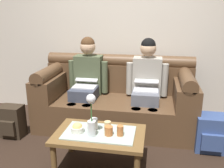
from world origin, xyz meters
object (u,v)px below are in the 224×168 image
(cup_near_right, at_px, (108,126))
(backpack_left, at_px, (12,122))
(couch, at_px, (116,100))
(cup_far_center, at_px, (109,131))
(coffee_table, at_px, (99,137))
(flower_vase, at_px, (91,116))
(backpack_right, at_px, (210,133))
(person_left, at_px, (87,79))
(person_right, at_px, (147,82))
(snack_bowl, at_px, (77,128))
(cup_near_left, at_px, (94,124))
(cup_far_left, at_px, (120,131))

(cup_near_right, bearing_deg, backpack_left, 163.76)
(couch, relative_size, cup_far_center, 22.90)
(cup_near_right, height_order, backpack_left, cup_near_right)
(couch, height_order, cup_far_center, couch)
(coffee_table, bearing_deg, flower_vase, -125.33)
(couch, relative_size, backpack_right, 4.93)
(person_left, xyz_separation_m, backpack_right, (1.58, -0.45, -0.45))
(person_right, xyz_separation_m, coffee_table, (-0.41, -1.01, -0.32))
(person_right, distance_m, flower_vase, 1.18)
(person_right, distance_m, snack_bowl, 1.24)
(snack_bowl, relative_size, backpack_left, 0.31)
(coffee_table, xyz_separation_m, snack_bowl, (-0.21, -0.04, 0.10))
(person_right, bearing_deg, person_left, 179.98)
(flower_vase, relative_size, backpack_right, 1.00)
(couch, bearing_deg, coffee_table, -90.00)
(coffee_table, distance_m, cup_near_left, 0.15)
(snack_bowl, relative_size, backpack_right, 0.30)
(person_left, distance_m, person_right, 0.82)
(flower_vase, height_order, cup_near_right, flower_vase)
(coffee_table, bearing_deg, backpack_right, 25.34)
(person_left, height_order, cup_near_right, person_left)
(cup_near_left, distance_m, cup_near_right, 0.14)
(couch, xyz_separation_m, person_left, (-0.41, -0.00, 0.29))
(person_right, bearing_deg, coffee_table, -112.15)
(coffee_table, relative_size, backpack_left, 2.19)
(cup_far_left, relative_size, backpack_right, 0.24)
(snack_bowl, bearing_deg, couch, 78.43)
(cup_far_left, bearing_deg, cup_far_center, -174.61)
(person_right, xyz_separation_m, backpack_left, (-1.66, -0.57, -0.46))
(cup_far_left, relative_size, backpack_left, 0.25)
(backpack_right, bearing_deg, backpack_left, -177.26)
(backpack_right, bearing_deg, person_left, 163.99)
(snack_bowl, distance_m, cup_far_left, 0.43)
(cup_near_left, xyz_separation_m, backpack_left, (-1.18, 0.38, -0.26))
(person_left, distance_m, snack_bowl, 1.08)
(person_right, xyz_separation_m, cup_far_left, (-0.20, -1.04, -0.21))
(backpack_left, bearing_deg, coffee_table, -19.33)
(coffee_table, bearing_deg, couch, 90.00)
(coffee_table, distance_m, backpack_right, 1.30)
(backpack_right, distance_m, backpack_left, 2.42)
(cup_near_right, bearing_deg, flower_vase, -134.10)
(person_right, bearing_deg, cup_near_right, -109.50)
(couch, xyz_separation_m, cup_near_right, (0.07, -0.96, 0.07))
(flower_vase, relative_size, backpack_left, 1.03)
(person_left, distance_m, flower_vase, 1.14)
(snack_bowl, height_order, backpack_right, snack_bowl)
(flower_vase, bearing_deg, cup_far_left, 10.04)
(person_left, relative_size, cup_near_left, 10.72)
(person_left, relative_size, cup_far_center, 13.39)
(cup_far_center, bearing_deg, backpack_right, 29.16)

